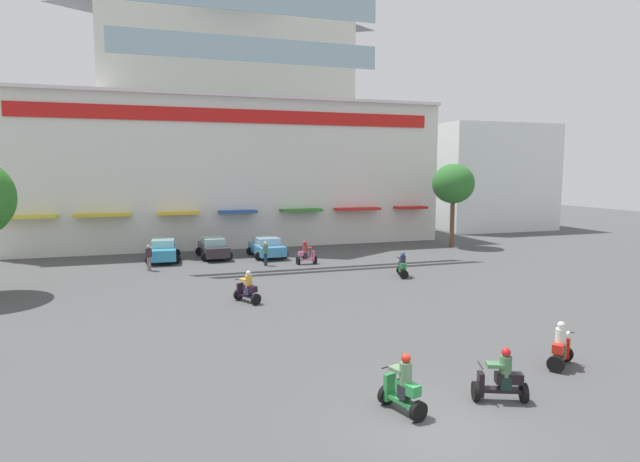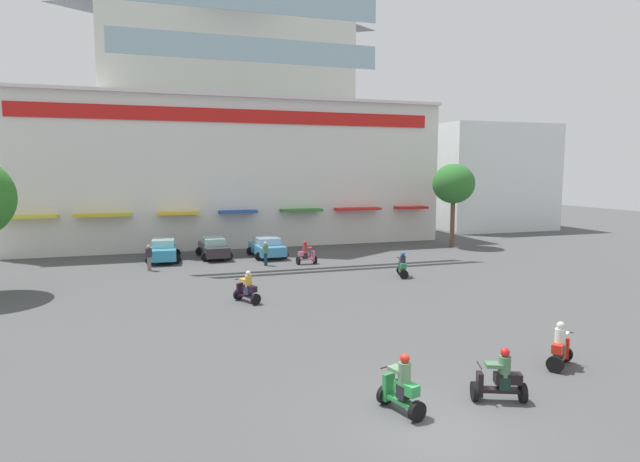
{
  "view_description": "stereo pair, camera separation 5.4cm",
  "coord_description": "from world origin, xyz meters",
  "px_view_note": "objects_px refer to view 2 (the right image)",
  "views": [
    {
      "loc": [
        -6.27,
        -10.59,
        6.2
      ],
      "look_at": [
        2.89,
        18.26,
        2.64
      ],
      "focal_mm": 28.91,
      "sensor_mm": 36.0,
      "label": 1
    },
    {
      "loc": [
        -6.22,
        -10.61,
        6.2
      ],
      "look_at": [
        2.89,
        18.26,
        2.64
      ],
      "focal_mm": 28.91,
      "sensor_mm": 36.0,
      "label": 2
    }
  ],
  "objects_px": {
    "parked_car_2": "(267,247)",
    "parked_car_0": "(163,250)",
    "scooter_rider_1": "(403,266)",
    "scooter_rider_3": "(247,289)",
    "pedestrian_1": "(149,256)",
    "scooter_rider_2": "(500,380)",
    "plaza_tree_1": "(454,184)",
    "parked_car_1": "(214,248)",
    "scooter_rider_0": "(560,348)",
    "scooter_rider_5": "(402,388)",
    "pedestrian_0": "(266,252)",
    "scooter_rider_6": "(306,255)"
  },
  "relations": [
    {
      "from": "plaza_tree_1",
      "to": "scooter_rider_1",
      "type": "bearing_deg",
      "value": -133.94
    },
    {
      "from": "scooter_rider_2",
      "to": "scooter_rider_6",
      "type": "distance_m",
      "value": 21.37
    },
    {
      "from": "parked_car_2",
      "to": "parked_car_0",
      "type": "bearing_deg",
      "value": 175.19
    },
    {
      "from": "parked_car_0",
      "to": "scooter_rider_3",
      "type": "height_order",
      "value": "scooter_rider_3"
    },
    {
      "from": "scooter_rider_0",
      "to": "scooter_rider_5",
      "type": "relative_size",
      "value": 0.94
    },
    {
      "from": "pedestrian_1",
      "to": "parked_car_2",
      "type": "bearing_deg",
      "value": 19.16
    },
    {
      "from": "plaza_tree_1",
      "to": "scooter_rider_1",
      "type": "relative_size",
      "value": 4.5
    },
    {
      "from": "scooter_rider_5",
      "to": "scooter_rider_3",
      "type": "bearing_deg",
      "value": 98.83
    },
    {
      "from": "scooter_rider_1",
      "to": "scooter_rider_6",
      "type": "bearing_deg",
      "value": 126.49
    },
    {
      "from": "parked_car_0",
      "to": "scooter_rider_0",
      "type": "bearing_deg",
      "value": -63.99
    },
    {
      "from": "parked_car_0",
      "to": "scooter_rider_3",
      "type": "xyz_separation_m",
      "value": [
        3.62,
        -12.98,
        -0.13
      ]
    },
    {
      "from": "scooter_rider_6",
      "to": "scooter_rider_1",
      "type": "bearing_deg",
      "value": -53.51
    },
    {
      "from": "plaza_tree_1",
      "to": "scooter_rider_2",
      "type": "relative_size",
      "value": 4.48
    },
    {
      "from": "parked_car_2",
      "to": "scooter_rider_6",
      "type": "xyz_separation_m",
      "value": [
        1.93,
        -3.54,
        -0.09
      ]
    },
    {
      "from": "scooter_rider_5",
      "to": "pedestrian_0",
      "type": "relative_size",
      "value": 1.01
    },
    {
      "from": "plaza_tree_1",
      "to": "parked_car_0",
      "type": "distance_m",
      "value": 22.97
    },
    {
      "from": "parked_car_1",
      "to": "pedestrian_0",
      "type": "distance_m",
      "value": 5.09
    },
    {
      "from": "scooter_rider_1",
      "to": "scooter_rider_2",
      "type": "bearing_deg",
      "value": -107.45
    },
    {
      "from": "parked_car_2",
      "to": "scooter_rider_3",
      "type": "height_order",
      "value": "scooter_rider_3"
    },
    {
      "from": "pedestrian_1",
      "to": "scooter_rider_2",
      "type": "bearing_deg",
      "value": -67.23
    },
    {
      "from": "parked_car_1",
      "to": "scooter_rider_0",
      "type": "height_order",
      "value": "scooter_rider_0"
    },
    {
      "from": "plaza_tree_1",
      "to": "parked_car_0",
      "type": "relative_size",
      "value": 1.52
    },
    {
      "from": "plaza_tree_1",
      "to": "parked_car_2",
      "type": "xyz_separation_m",
      "value": [
        -15.42,
        -0.35,
        -4.39
      ]
    },
    {
      "from": "parked_car_1",
      "to": "pedestrian_1",
      "type": "distance_m",
      "value": 5.69
    },
    {
      "from": "plaza_tree_1",
      "to": "scooter_rider_5",
      "type": "bearing_deg",
      "value": -124.18
    },
    {
      "from": "scooter_rider_3",
      "to": "scooter_rider_6",
      "type": "distance_m",
      "value": 10.38
    },
    {
      "from": "scooter_rider_3",
      "to": "scooter_rider_5",
      "type": "height_order",
      "value": "scooter_rider_5"
    },
    {
      "from": "parked_car_2",
      "to": "scooter_rider_0",
      "type": "bearing_deg",
      "value": -78.91
    },
    {
      "from": "scooter_rider_1",
      "to": "scooter_rider_3",
      "type": "distance_m",
      "value": 10.16
    },
    {
      "from": "parked_car_1",
      "to": "scooter_rider_6",
      "type": "bearing_deg",
      "value": -38.14
    },
    {
      "from": "parked_car_0",
      "to": "pedestrian_0",
      "type": "xyz_separation_m",
      "value": [
        6.36,
        -3.88,
        0.13
      ]
    },
    {
      "from": "parked_car_1",
      "to": "scooter_rider_1",
      "type": "height_order",
      "value": "scooter_rider_1"
    },
    {
      "from": "pedestrian_0",
      "to": "parked_car_2",
      "type": "bearing_deg",
      "value": 76.88
    },
    {
      "from": "scooter_rider_1",
      "to": "pedestrian_0",
      "type": "relative_size",
      "value": 0.94
    },
    {
      "from": "scooter_rider_5",
      "to": "pedestrian_0",
      "type": "height_order",
      "value": "scooter_rider_5"
    },
    {
      "from": "parked_car_1",
      "to": "parked_car_2",
      "type": "xyz_separation_m",
      "value": [
        3.7,
        -0.88,
        -0.01
      ]
    },
    {
      "from": "parked_car_2",
      "to": "pedestrian_1",
      "type": "height_order",
      "value": "pedestrian_1"
    },
    {
      "from": "pedestrian_1",
      "to": "scooter_rider_3",
      "type": "bearing_deg",
      "value": -64.71
    },
    {
      "from": "scooter_rider_1",
      "to": "parked_car_1",
      "type": "bearing_deg",
      "value": 134.2
    },
    {
      "from": "parked_car_1",
      "to": "pedestrian_0",
      "type": "xyz_separation_m",
      "value": [
        2.93,
        -4.16,
        0.17
      ]
    },
    {
      "from": "parked_car_2",
      "to": "parked_car_1",
      "type": "bearing_deg",
      "value": 166.62
    },
    {
      "from": "parked_car_0",
      "to": "pedestrian_0",
      "type": "distance_m",
      "value": 7.46
    },
    {
      "from": "plaza_tree_1",
      "to": "scooter_rider_3",
      "type": "xyz_separation_m",
      "value": [
        -18.93,
        -12.74,
        -4.48
      ]
    },
    {
      "from": "plaza_tree_1",
      "to": "pedestrian_1",
      "type": "distance_m",
      "value": 24.04
    },
    {
      "from": "scooter_rider_1",
      "to": "scooter_rider_6",
      "type": "relative_size",
      "value": 0.97
    },
    {
      "from": "scooter_rider_2",
      "to": "scooter_rider_3",
      "type": "bearing_deg",
      "value": 110.78
    },
    {
      "from": "scooter_rider_0",
      "to": "pedestrian_0",
      "type": "relative_size",
      "value": 0.95
    },
    {
      "from": "parked_car_0",
      "to": "scooter_rider_6",
      "type": "bearing_deg",
      "value": -24.56
    },
    {
      "from": "parked_car_2",
      "to": "scooter_rider_0",
      "type": "distance_m",
      "value": 23.86
    },
    {
      "from": "pedestrian_0",
      "to": "scooter_rider_3",
      "type": "bearing_deg",
      "value": -106.75
    }
  ]
}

